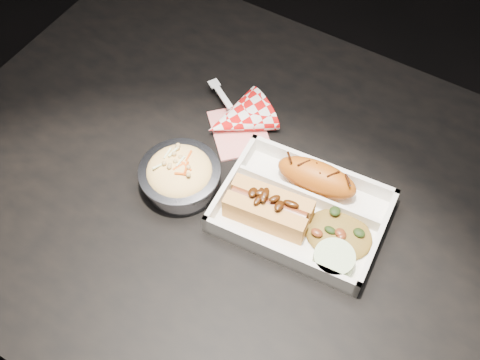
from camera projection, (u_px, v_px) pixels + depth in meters
name	position (u px, v px, depth m)	size (l,w,h in m)	color
dining_table	(279.00, 238.00, 1.02)	(1.20, 0.80, 0.75)	black
food_tray	(302.00, 213.00, 0.93)	(0.26, 0.20, 0.04)	silver
fried_pastry	(317.00, 178.00, 0.94)	(0.13, 0.05, 0.05)	#BB5912
hotdog	(269.00, 207.00, 0.91)	(0.14, 0.07, 0.06)	#D19147
fried_rice_mound	(339.00, 231.00, 0.90)	(0.10, 0.09, 0.03)	olive
cupcake_liner	(333.00, 261.00, 0.87)	(0.06, 0.06, 0.03)	beige
foil_coleslaw_cup	(180.00, 175.00, 0.94)	(0.13, 0.13, 0.07)	silver
napkin_fork	(237.00, 119.00, 1.03)	(0.17, 0.15, 0.10)	red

